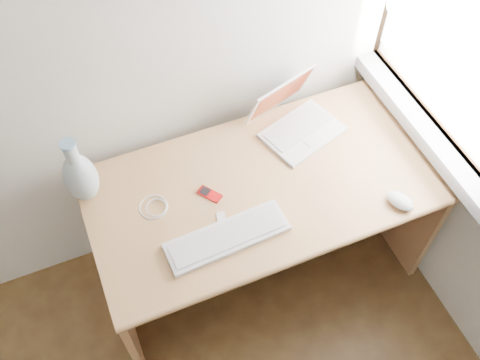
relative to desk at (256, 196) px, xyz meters
name	(u,v)px	position (x,y,z in m)	size (l,w,h in m)	color
window	(473,27)	(0.69, -0.13, 0.76)	(0.11, 0.99, 1.10)	white
desk	(256,196)	(0.00, 0.00, 0.00)	(1.36, 0.68, 0.72)	tan
laptop	(299,119)	(0.24, 0.13, 0.25)	(0.36, 0.34, 0.21)	white
external_keyboard	(227,237)	(-0.23, -0.25, 0.22)	(0.45, 0.16, 0.02)	white
mouse	(400,201)	(0.42, -0.36, 0.23)	(0.07, 0.11, 0.04)	white
ipod	(210,194)	(-0.22, -0.05, 0.21)	(0.09, 0.10, 0.01)	#AC0B0C
cable_coil	(153,207)	(-0.43, -0.03, 0.21)	(0.11, 0.11, 0.01)	white
remote	(222,222)	(-0.22, -0.18, 0.21)	(0.03, 0.08, 0.01)	white
vase	(80,176)	(-0.64, 0.12, 0.33)	(0.12, 0.12, 0.31)	#AFC2CA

